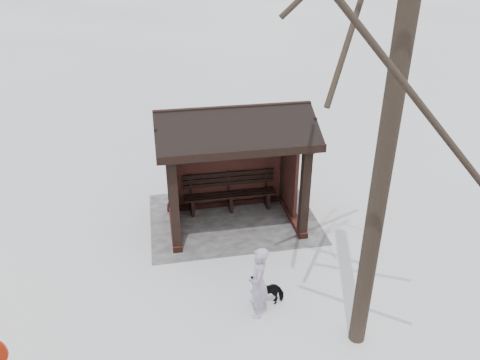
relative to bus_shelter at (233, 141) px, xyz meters
name	(u,v)px	position (x,y,z in m)	size (l,w,h in m)	color
ground	(234,223)	(0.00, 0.16, -2.17)	(120.00, 120.00, 0.00)	white
trampled_patch	(233,218)	(0.00, -0.04, -2.16)	(4.20, 3.20, 0.02)	#949399
bus_shelter	(233,141)	(0.00, 0.00, 0.00)	(3.60, 2.40, 3.09)	#361913
pedestrian	(259,283)	(0.12, 3.42, -1.42)	(0.54, 0.36, 1.49)	#B0A2BE
dog	(266,289)	(-0.12, 3.10, -1.88)	(0.31, 0.68, 0.57)	black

